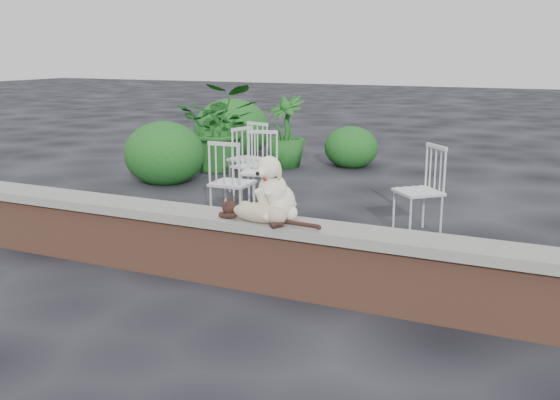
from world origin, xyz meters
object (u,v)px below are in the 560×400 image
at_px(chair_e, 253,165).
at_px(potted_plant_b, 285,132).
at_px(chair_a, 259,171).
at_px(dog, 278,186).
at_px(cat, 260,211).
at_px(chair_c, 232,182).
at_px(potted_plant_a, 220,127).
at_px(chair_d, 418,190).
at_px(chair_b, 248,158).

distance_m(chair_e, potted_plant_b, 2.46).
bearing_deg(potted_plant_b, chair_a, -71.98).
xyz_separation_m(chair_a, chair_e, (-0.24, 0.31, 0.00)).
height_order(dog, cat, dog).
bearing_deg(chair_e, potted_plant_b, 30.32).
distance_m(chair_c, potted_plant_b, 3.53).
bearing_deg(dog, chair_a, 131.04).
xyz_separation_m(cat, potted_plant_a, (-2.94, 4.42, 0.04)).
xyz_separation_m(chair_d, chair_b, (-2.56, 1.03, 0.00)).
distance_m(cat, potted_plant_a, 5.31).
xyz_separation_m(chair_d, potted_plant_b, (-2.89, 2.97, 0.12)).
relative_size(dog, chair_e, 0.57).
bearing_deg(dog, chair_b, 132.65).
bearing_deg(potted_plant_b, dog, -66.19).
distance_m(chair_c, potted_plant_a, 3.17).
relative_size(cat, potted_plant_b, 0.90).
relative_size(potted_plant_a, potted_plant_b, 1.20).
height_order(cat, potted_plant_a, potted_plant_a).
xyz_separation_m(chair_d, chair_c, (-1.99, -0.44, 0.00)).
relative_size(dog, chair_a, 0.57).
distance_m(chair_a, chair_c, 0.72).
bearing_deg(potted_plant_a, chair_d, -31.09).
relative_size(chair_d, chair_c, 1.00).
xyz_separation_m(chair_e, potted_plant_a, (-1.44, 1.63, 0.24)).
xyz_separation_m(chair_d, chair_a, (-2.01, 0.28, 0.00)).
relative_size(chair_b, potted_plant_b, 0.80).
bearing_deg(chair_e, chair_a, -126.43).
xyz_separation_m(potted_plant_a, potted_plant_b, (0.81, 0.74, -0.12)).
relative_size(chair_d, potted_plant_a, 0.67).
xyz_separation_m(chair_e, chair_c, (0.27, -1.03, 0.00)).
distance_m(chair_b, chair_e, 0.53).
distance_m(chair_d, chair_c, 2.04).
bearing_deg(dog, potted_plant_b, 124.93).
bearing_deg(potted_plant_b, chair_d, -45.83).
distance_m(cat, chair_e, 3.17).
xyz_separation_m(chair_b, potted_plant_b, (-0.33, 1.94, 0.12)).
height_order(cat, potted_plant_b, potted_plant_b).
bearing_deg(chair_b, chair_a, -38.24).
bearing_deg(chair_e, chair_b, 50.20).
bearing_deg(chair_c, chair_e, -78.43).
bearing_deg(dog, chair_d, 82.83).
relative_size(chair_a, potted_plant_b, 0.80).
relative_size(chair_e, chair_c, 1.00).
xyz_separation_m(dog, cat, (-0.08, -0.15, -0.18)).
height_order(dog, chair_a, dog).
bearing_deg(cat, chair_b, 130.37).
xyz_separation_m(chair_b, chair_a, (0.55, -0.75, 0.00)).
bearing_deg(chair_e, chair_c, -149.94).
bearing_deg(chair_d, chair_a, -140.52).
distance_m(cat, potted_plant_b, 5.59).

